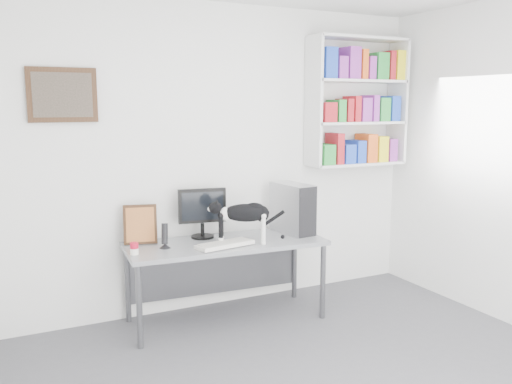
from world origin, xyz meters
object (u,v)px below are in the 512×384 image
at_px(keyboard, 225,244).
at_px(cat, 244,223).
at_px(bookshelf, 357,102).
at_px(speaker, 165,235).
at_px(leaning_print, 140,224).
at_px(desk, 226,281).
at_px(pc_tower, 292,208).
at_px(monitor, 202,213).
at_px(soup_can, 134,249).

xyz_separation_m(keyboard, cat, (0.18, 0.02, 0.16)).
xyz_separation_m(bookshelf, speaker, (-2.03, -0.24, -1.05)).
distance_m(speaker, leaning_print, 0.27).
height_order(desk, keyboard, keyboard).
xyz_separation_m(pc_tower, speaker, (-1.18, -0.01, -0.12)).
relative_size(monitor, speaker, 2.09).
height_order(soup_can, cat, cat).
bearing_deg(monitor, bookshelf, 10.92).
xyz_separation_m(desk, cat, (0.11, -0.12, 0.52)).
height_order(monitor, speaker, monitor).
bearing_deg(pc_tower, cat, -170.63).
bearing_deg(soup_can, bookshelf, 7.86).
bearing_deg(desk, speaker, -178.33).
relative_size(bookshelf, keyboard, 2.63).
relative_size(speaker, soup_can, 2.25).
xyz_separation_m(speaker, soup_can, (-0.26, -0.08, -0.06)).
bearing_deg(speaker, soup_can, -136.51).
distance_m(bookshelf, soup_can, 2.57).
height_order(keyboard, leaning_print, leaning_print).
xyz_separation_m(keyboard, leaning_print, (-0.59, 0.39, 0.15)).
distance_m(pc_tower, cat, 0.57).
xyz_separation_m(bookshelf, soup_can, (-2.29, -0.32, -1.11)).
bearing_deg(pc_tower, monitor, 160.48).
bearing_deg(leaning_print, bookshelf, 14.42).
height_order(bookshelf, leaning_print, bookshelf).
relative_size(desk, monitor, 3.78).
bearing_deg(desk, leaning_print, 163.52).
bearing_deg(leaning_print, speaker, -44.26).
relative_size(monitor, soup_can, 4.70).
distance_m(bookshelf, keyboard, 1.99).
xyz_separation_m(keyboard, speaker, (-0.45, 0.17, 0.09)).
height_order(leaning_print, cat, cat).
height_order(speaker, cat, cat).
xyz_separation_m(soup_can, cat, (0.89, -0.07, 0.13)).
height_order(keyboard, pc_tower, pc_tower).
height_order(desk, pc_tower, pc_tower).
bearing_deg(pc_tower, bookshelf, 8.47).
bearing_deg(keyboard, leaning_print, 136.82).
xyz_separation_m(bookshelf, leaning_print, (-2.16, -0.01, -0.99)).
distance_m(keyboard, cat, 0.24).
bearing_deg(monitor, leaning_print, -174.33).
distance_m(monitor, keyboard, 0.42).
bearing_deg(cat, soup_can, -158.22).
bearing_deg(monitor, speaker, -144.76).
height_order(keyboard, cat, cat).
relative_size(pc_tower, soup_can, 4.76).
bearing_deg(leaning_print, cat, -11.75).
bearing_deg(pc_tower, speaker, 173.91).
bearing_deg(pc_tower, soup_can, 176.89).
height_order(monitor, leaning_print, monitor).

